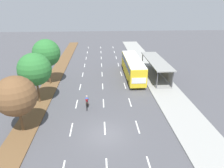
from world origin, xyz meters
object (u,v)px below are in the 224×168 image
Objects in this scene: cyclist at (87,103)px; median_tree_third at (46,53)px; bus_shelter at (157,66)px; median_tree_second at (35,70)px; median_tree_nearest at (16,96)px; bus at (133,66)px.

median_tree_third is at bearing 127.99° from cyclist.
bus_shelter is 1.75× the size of median_tree_second.
median_tree_third is (0.01, 6.13, 0.49)m from median_tree_second.
bus_shelter is at bearing 41.28° from cyclist.
cyclist is at bearing -17.06° from median_tree_second.
median_tree_nearest is at bearing -90.25° from median_tree_second.
median_tree_second is (0.03, 6.13, 0.54)m from median_tree_nearest.
bus is (-4.28, -0.02, 0.20)m from bus_shelter.
median_tree_second is 0.93× the size of median_tree_third.
bus_shelter is 18.29m from median_tree_third.
cyclist is at bearing -138.72° from bus_shelter.
median_tree_second is at bearing 89.75° from median_tree_nearest.
cyclist is (-7.30, -10.15, -1.28)m from bus.
median_tree_third is (-6.30, 8.07, 4.27)m from cyclist.
bus is 19.89m from median_tree_nearest.
cyclist is 11.09m from median_tree_third.
bus is at bearing 8.71° from median_tree_third.
median_tree_nearest is (-13.64, -14.35, 1.96)m from bus.
cyclist is at bearing -52.01° from median_tree_third.
median_tree_third is at bearing 89.84° from median_tree_nearest.
median_tree_third is at bearing -173.29° from bus_shelter.
median_tree_second reaches higher than median_tree_nearest.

